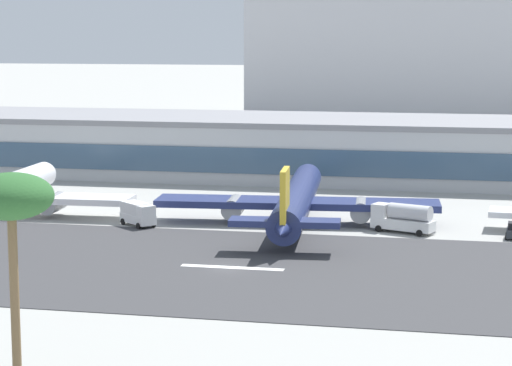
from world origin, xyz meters
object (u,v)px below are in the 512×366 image
airliner_gold_tail_gate_1 (296,202)px  palm_tree_2 (11,200)px  service_fuel_truck_2 (403,218)px  service_box_truck_1 (138,213)px  terminal_building (331,148)px  distant_hotel_block (468,43)px

airliner_gold_tail_gate_1 → palm_tree_2: bearing=165.6°
palm_tree_2 → airliner_gold_tail_gate_1: bearing=80.6°
airliner_gold_tail_gate_1 → service_fuel_truck_2: airliner_gold_tail_gate_1 is taller
service_box_truck_1 → palm_tree_2: size_ratio=0.38×
airliner_gold_tail_gate_1 → service_fuel_truck_2: size_ratio=5.60×
airliner_gold_tail_gate_1 → service_fuel_truck_2: (14.87, -2.28, -1.28)m
service_box_truck_1 → service_fuel_truck_2: 36.41m
service_box_truck_1 → palm_tree_2: (10.47, -61.22, 12.22)m
airliner_gold_tail_gate_1 → service_fuel_truck_2: bearing=-103.8°
airliner_gold_tail_gate_1 → palm_tree_2: (-10.96, -66.33, 10.70)m
terminal_building → palm_tree_2: bearing=-94.7°
terminal_building → distant_hotel_block: 147.47m
service_fuel_truck_2 → airliner_gold_tail_gate_1: bearing=12.2°
terminal_building → palm_tree_2: (-9.45, -113.91, 8.47)m
terminal_building → distant_hotel_block: distant_hotel_block is taller
terminal_building → service_box_truck_1: (-19.92, -52.70, -3.75)m
service_fuel_truck_2 → palm_tree_2: 70.09m
terminal_building → airliner_gold_tail_gate_1: size_ratio=3.37×
distant_hotel_block → service_fuel_truck_2: 195.58m
terminal_building → service_box_truck_1: 56.46m
terminal_building → distant_hotel_block: size_ratio=1.22×
service_box_truck_1 → palm_tree_2: palm_tree_2 is taller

